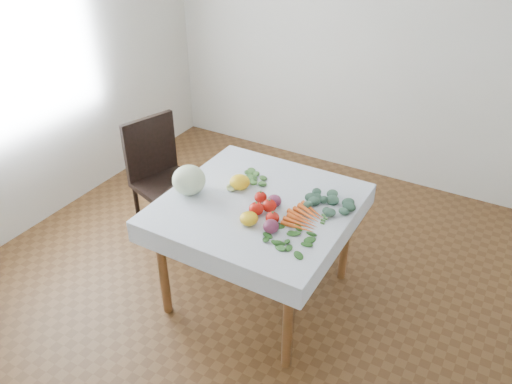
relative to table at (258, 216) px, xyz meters
The scene contains 20 objects.
ground 0.65m from the table, ahead, with size 4.00×4.00×0.00m, color brown.
back_wall 2.12m from the table, 90.00° to the left, with size 4.00×0.04×2.70m, color silver.
left_wall 2.12m from the table, behind, with size 0.04×4.00×2.70m, color silver.
table is the anchor object (origin of this frame).
tablecloth 0.10m from the table, ahead, with size 1.12×1.12×0.01m, color white.
chair 1.06m from the table, 164.95° to the left, with size 0.54×0.54×0.95m.
cabbage 0.49m from the table, 163.93° to the right, with size 0.21×0.21×0.19m, color beige.
tomato_a 0.14m from the table, 32.83° to the left, with size 0.08×0.08×0.07m, color red.
tomato_b 0.18m from the table, 26.52° to the right, with size 0.09×0.09×0.08m, color red.
tomato_c 0.19m from the table, 65.56° to the right, with size 0.09×0.09×0.08m, color red.
tomato_d 0.27m from the table, 40.20° to the right, with size 0.08×0.08×0.07m, color red.
heirloom_back 0.25m from the table, 156.31° to the left, with size 0.13×0.13×0.09m, color yellow.
heirloom_front 0.27m from the table, 73.68° to the right, with size 0.11×0.11×0.08m, color yellow.
onion_a 0.18m from the table, ahead, with size 0.09×0.09×0.07m, color #4E162F.
onion_b 0.34m from the table, 47.40° to the right, with size 0.09×0.09×0.08m, color #4E162F.
tomatillo_cluster 0.29m from the table, behind, with size 0.08×0.12×0.05m.
carrot_bunch 0.35m from the table, ahead, with size 0.21×0.28×0.03m.
kale_bunch 0.45m from the table, 24.56° to the left, with size 0.31×0.25×0.04m.
basil_bunch 0.41m from the table, 36.87° to the right, with size 0.28×0.24×0.01m.
dill_bunch 0.28m from the table, 120.70° to the left, with size 0.23×0.17×0.02m.
Camera 1 is at (1.25, -2.22, 2.45)m, focal length 35.00 mm.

